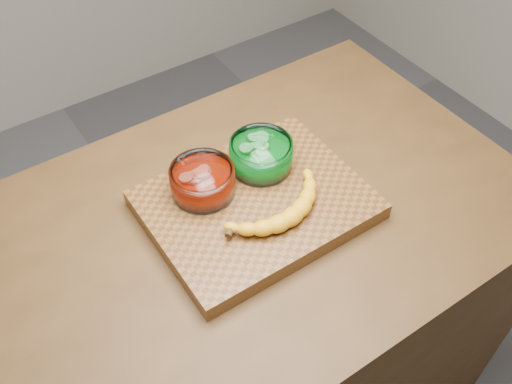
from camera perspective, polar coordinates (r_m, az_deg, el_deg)
counter at (r=1.60m, az=0.00°, el=-12.46°), size 1.20×0.80×0.90m
cutting_board at (r=1.21m, az=0.00°, el=-1.28°), size 0.45×0.35×0.04m
bowl_red at (r=1.19m, az=-5.37°, el=1.11°), size 0.14×0.14×0.06m
bowl_green at (r=1.24m, az=0.51°, el=3.75°), size 0.14×0.14×0.06m
banana at (r=1.16m, az=2.17°, el=-1.50°), size 0.27×0.14×0.04m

